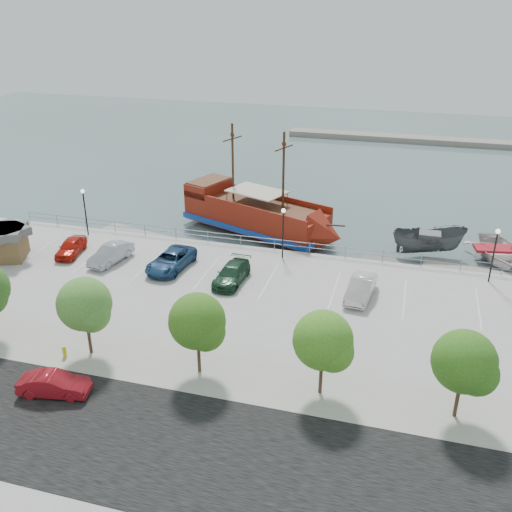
# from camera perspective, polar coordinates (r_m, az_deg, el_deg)

# --- Properties ---
(ground) EXTENTS (160.00, 160.00, 0.00)m
(ground) POSITION_cam_1_polar(r_m,az_deg,el_deg) (41.89, 0.58, -4.99)
(ground) COLOR #435757
(street) EXTENTS (100.00, 8.00, 0.04)m
(street) POSITION_cam_1_polar(r_m,az_deg,el_deg) (29.10, -8.15, -18.44)
(street) COLOR black
(street) RESTS_ON land_slab
(sidewalk) EXTENTS (100.00, 4.00, 0.05)m
(sidewalk) POSITION_cam_1_polar(r_m,az_deg,el_deg) (33.34, -4.02, -11.72)
(sidewalk) COLOR #9B988E
(sidewalk) RESTS_ON land_slab
(seawall_railing) EXTENTS (50.00, 0.06, 1.00)m
(seawall_railing) POSITION_cam_1_polar(r_m,az_deg,el_deg) (47.97, 3.03, 1.07)
(seawall_railing) COLOR slate
(seawall_railing) RESTS_ON land_slab
(far_shore) EXTENTS (40.00, 3.00, 0.80)m
(far_shore) POSITION_cam_1_polar(r_m,az_deg,el_deg) (92.38, 15.97, 11.14)
(far_shore) COLOR gray
(far_shore) RESTS_ON ground
(pirate_ship) EXTENTS (16.87, 10.07, 10.50)m
(pirate_ship) POSITION_cam_1_polar(r_m,az_deg,el_deg) (53.21, 0.98, 3.83)
(pirate_ship) COLOR maroon
(pirate_ship) RESTS_ON ground
(patrol_boat) EXTENTS (6.71, 3.93, 2.44)m
(patrol_boat) POSITION_cam_1_polar(r_m,az_deg,el_deg) (51.18, 16.89, 1.18)
(patrol_boat) COLOR #474B4D
(patrol_boat) RESTS_ON ground
(speedboat) EXTENTS (5.94, 7.49, 1.40)m
(speedboat) POSITION_cam_1_polar(r_m,az_deg,el_deg) (52.67, 23.04, 0.27)
(speedboat) COLOR silver
(speedboat) RESTS_ON ground
(dock_west) EXTENTS (7.41, 3.78, 0.41)m
(dock_west) POSITION_cam_1_polar(r_m,az_deg,el_deg) (54.53, -11.98, 2.05)
(dock_west) COLOR gray
(dock_west) RESTS_ON ground
(dock_mid) EXTENTS (6.47, 3.33, 0.36)m
(dock_mid) POSITION_cam_1_polar(r_m,az_deg,el_deg) (48.87, 14.12, -0.97)
(dock_mid) COLOR slate
(dock_mid) RESTS_ON ground
(dock_east) EXTENTS (7.70, 3.27, 0.43)m
(dock_east) POSITION_cam_1_polar(r_m,az_deg,el_deg) (49.16, 20.57, -1.66)
(dock_east) COLOR gray
(dock_east) RESTS_ON ground
(shed) EXTENTS (4.21, 4.21, 2.68)m
(shed) POSITION_cam_1_polar(r_m,az_deg,el_deg) (50.56, -23.80, 1.28)
(shed) COLOR brown
(shed) RESTS_ON land_slab
(street_sedan) EXTENTS (4.04, 2.03, 1.27)m
(street_sedan) POSITION_cam_1_polar(r_m,az_deg,el_deg) (33.35, -19.55, -12.00)
(street_sedan) COLOR maroon
(street_sedan) RESTS_ON street
(fire_hydrant) EXTENTS (0.25, 0.25, 0.73)m
(fire_hydrant) POSITION_cam_1_polar(r_m,az_deg,el_deg) (36.32, -18.62, -9.02)
(fire_hydrant) COLOR #CFC50F
(fire_hydrant) RESTS_ON sidewalk
(lamp_post_left) EXTENTS (0.36, 0.36, 4.28)m
(lamp_post_left) POSITION_cam_1_polar(r_m,az_deg,el_deg) (52.61, -16.80, 5.03)
(lamp_post_left) COLOR black
(lamp_post_left) RESTS_ON land_slab
(lamp_post_mid) EXTENTS (0.36, 0.36, 4.28)m
(lamp_post_mid) POSITION_cam_1_polar(r_m,az_deg,el_deg) (45.87, 2.73, 3.20)
(lamp_post_mid) COLOR black
(lamp_post_mid) RESTS_ON land_slab
(lamp_post_right) EXTENTS (0.36, 0.36, 4.28)m
(lamp_post_right) POSITION_cam_1_polar(r_m,az_deg,el_deg) (45.37, 22.81, 0.93)
(lamp_post_right) COLOR black
(lamp_post_right) RESTS_ON land_slab
(tree_c) EXTENTS (3.30, 3.20, 5.00)m
(tree_c) POSITION_cam_1_polar(r_m,az_deg,el_deg) (34.62, -16.62, -4.85)
(tree_c) COLOR #473321
(tree_c) RESTS_ON sidewalk
(tree_d) EXTENTS (3.30, 3.20, 5.00)m
(tree_d) POSITION_cam_1_polar(r_m,az_deg,el_deg) (31.71, -5.70, -6.75)
(tree_d) COLOR #473321
(tree_d) RESTS_ON sidewalk
(tree_e) EXTENTS (3.30, 3.20, 5.00)m
(tree_e) POSITION_cam_1_polar(r_m,az_deg,el_deg) (30.17, 6.95, -8.62)
(tree_e) COLOR #473321
(tree_e) RESTS_ON sidewalk
(tree_f) EXTENTS (3.30, 3.20, 5.00)m
(tree_f) POSITION_cam_1_polar(r_m,az_deg,el_deg) (30.22, 20.36, -10.14)
(tree_f) COLOR #473321
(tree_f) RESTS_ON sidewalk
(parked_car_a) EXTENTS (2.25, 4.18, 1.35)m
(parked_car_a) POSITION_cam_1_polar(r_m,az_deg,el_deg) (49.70, -18.03, 0.88)
(parked_car_a) COLOR red
(parked_car_a) RESTS_ON land_slab
(parked_car_b) EXTENTS (2.26, 4.49, 1.41)m
(parked_car_b) POSITION_cam_1_polar(r_m,az_deg,el_deg) (47.37, -14.32, 0.21)
(parked_car_b) COLOR #979AA5
(parked_car_b) RESTS_ON land_slab
(parked_car_c) EXTENTS (2.87, 5.37, 1.44)m
(parked_car_c) POSITION_cam_1_polar(r_m,az_deg,el_deg) (45.29, -8.50, -0.42)
(parked_car_c) COLOR navy
(parked_car_c) RESTS_ON land_slab
(parked_car_d) EXTENTS (2.09, 4.69, 1.34)m
(parked_car_d) POSITION_cam_1_polar(r_m,az_deg,el_deg) (42.80, -2.45, -1.79)
(parked_car_d) COLOR #1A3D27
(parked_car_d) RESTS_ON land_slab
(parked_car_f) EXTENTS (2.02, 4.60, 1.47)m
(parked_car_f) POSITION_cam_1_polar(r_m,az_deg,el_deg) (41.26, 10.43, -3.19)
(parked_car_f) COLOR silver
(parked_car_f) RESTS_ON land_slab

